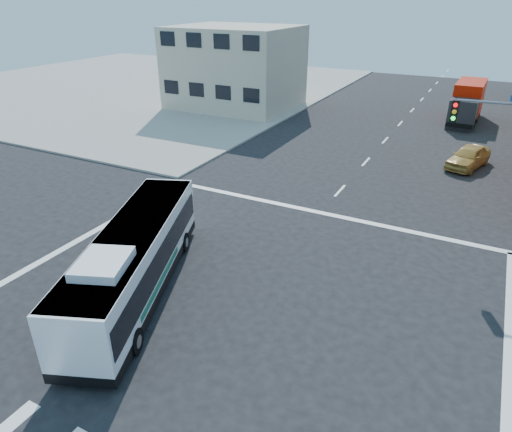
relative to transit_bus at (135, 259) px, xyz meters
The scene contains 6 objects.
ground 4.37m from the transit_bus, 12.89° to the left, with size 120.00×120.00×0.00m, color black.
sidewalk_nw 47.47m from the transit_bus, 130.81° to the left, with size 50.00×50.00×0.15m, color #98968D.
building_west 33.62m from the transit_bus, 112.88° to the left, with size 12.06×10.06×8.00m.
transit_bus is the anchor object (origin of this frame).
box_truck 36.55m from the transit_bus, 75.55° to the left, with size 2.51×7.96×3.56m.
parked_car 24.45m from the transit_bus, 64.51° to the left, with size 1.79×4.45×1.52m, color gold.
Camera 1 is at (7.27, -12.33, 10.97)m, focal length 32.00 mm.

